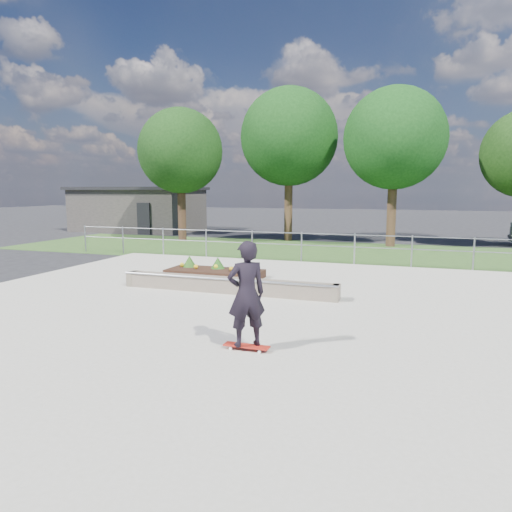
{
  "coord_description": "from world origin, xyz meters",
  "views": [
    {
      "loc": [
        3.91,
        -9.44,
        2.76
      ],
      "look_at": [
        0.2,
        1.5,
        1.1
      ],
      "focal_mm": 32.0,
      "sensor_mm": 36.0,
      "label": 1
    }
  ],
  "objects": [
    {
      "name": "planter_bed",
      "position": [
        -1.83,
        3.5,
        0.24
      ],
      "size": [
        3.0,
        1.2,
        0.61
      ],
      "color": "black",
      "rests_on": "concrete_slab"
    },
    {
      "name": "tree_mid_right",
      "position": [
        3.0,
        14.0,
        5.23
      ],
      "size": [
        4.9,
        4.9,
        7.7
      ],
      "color": "#362215",
      "rests_on": "ground"
    },
    {
      "name": "tree_mid_left",
      "position": [
        -2.5,
        15.0,
        5.61
      ],
      "size": [
        5.25,
        5.25,
        8.25
      ],
      "color": "#372316",
      "rests_on": "ground"
    },
    {
      "name": "fence",
      "position": [
        0.0,
        7.5,
        0.77
      ],
      "size": [
        20.06,
        0.06,
        1.2
      ],
      "color": "#979A9F",
      "rests_on": "ground"
    },
    {
      "name": "concrete_slab",
      "position": [
        0.0,
        0.0,
        0.03
      ],
      "size": [
        15.0,
        15.0,
        0.06
      ],
      "primitive_type": "cube",
      "color": "#9E9A8C",
      "rests_on": "ground"
    },
    {
      "name": "skateboarder",
      "position": [
        1.35,
        -2.4,
        1.03
      ],
      "size": [
        0.8,
        0.73,
        1.88
      ],
      "color": "white",
      "rests_on": "concrete_slab"
    },
    {
      "name": "ground",
      "position": [
        0.0,
        0.0,
        0.0
      ],
      "size": [
        120.0,
        120.0,
        0.0
      ],
      "primitive_type": "plane",
      "color": "black",
      "rests_on": "ground"
    },
    {
      "name": "building",
      "position": [
        -14.0,
        18.0,
        1.51
      ],
      "size": [
        8.4,
        5.4,
        3.0
      ],
      "color": "#312E2C",
      "rests_on": "ground"
    },
    {
      "name": "grind_ledge",
      "position": [
        -0.66,
        1.59,
        0.26
      ],
      "size": [
        6.0,
        0.44,
        0.43
      ],
      "color": "#65584B",
      "rests_on": "concrete_slab"
    },
    {
      "name": "tree_far_left",
      "position": [
        -8.0,
        13.0,
        4.85
      ],
      "size": [
        4.55,
        4.55,
        7.15
      ],
      "color": "black",
      "rests_on": "ground"
    },
    {
      "name": "grass_verge",
      "position": [
        0.0,
        11.0,
        0.01
      ],
      "size": [
        30.0,
        8.0,
        0.02
      ],
      "primitive_type": "cube",
      "color": "#29471C",
      "rests_on": "ground"
    }
  ]
}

